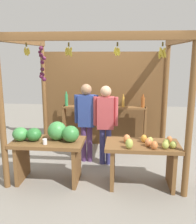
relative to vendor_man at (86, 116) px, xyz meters
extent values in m
plane|color=gray|center=(0.26, -0.07, -0.95)|extent=(12.00, 12.00, 0.00)
cylinder|color=brown|center=(-1.17, -1.17, 0.28)|extent=(0.10, 0.10, 2.46)
cylinder|color=brown|center=(1.69, -1.17, 0.28)|extent=(0.10, 0.10, 2.46)
cylinder|color=brown|center=(-1.17, 1.03, 0.28)|extent=(0.10, 0.10, 2.46)
cylinder|color=brown|center=(1.69, 1.03, 0.28)|extent=(0.10, 0.10, 2.46)
cube|color=brown|center=(0.26, -1.17, 1.45)|extent=(2.96, 0.12, 0.12)
cube|color=brown|center=(-1.17, -0.07, 1.45)|extent=(0.12, 2.30, 0.12)
cube|color=brown|center=(1.69, -0.07, 1.45)|extent=(0.12, 2.30, 0.12)
cube|color=brown|center=(0.26, 1.05, 0.15)|extent=(2.86, 0.04, 2.21)
cylinder|color=brown|center=(-0.74, -1.07, 1.34)|extent=(0.02, 0.02, 0.06)
ellipsoid|color=gold|center=(-0.71, -1.07, 1.25)|extent=(0.04, 0.07, 0.11)
ellipsoid|color=gold|center=(-0.73, -1.05, 1.22)|extent=(0.05, 0.04, 0.11)
ellipsoid|color=gold|center=(-0.76, -1.03, 1.23)|extent=(0.07, 0.05, 0.12)
ellipsoid|color=gold|center=(-0.76, -1.07, 1.25)|extent=(0.04, 0.07, 0.11)
ellipsoid|color=gold|center=(-0.75, -1.09, 1.23)|extent=(0.05, 0.05, 0.11)
ellipsoid|color=gold|center=(-0.73, -1.09, 1.24)|extent=(0.07, 0.05, 0.12)
cylinder|color=brown|center=(1.26, -1.05, 1.34)|extent=(0.02, 0.02, 0.06)
ellipsoid|color=gold|center=(1.29, -1.05, 1.21)|extent=(0.04, 0.06, 0.15)
ellipsoid|color=gold|center=(1.29, -1.02, 1.22)|extent=(0.06, 0.06, 0.15)
ellipsoid|color=gold|center=(1.25, -1.01, 1.20)|extent=(0.09, 0.05, 0.15)
ellipsoid|color=gold|center=(1.23, -1.03, 1.21)|extent=(0.06, 0.08, 0.15)
ellipsoid|color=gold|center=(1.24, -1.06, 1.23)|extent=(0.07, 0.08, 0.15)
ellipsoid|color=gold|center=(1.25, -1.08, 1.22)|extent=(0.07, 0.05, 0.15)
ellipsoid|color=gold|center=(1.29, -1.08, 1.22)|extent=(0.08, 0.07, 0.15)
cylinder|color=brown|center=(-0.10, -1.07, 1.34)|extent=(0.02, 0.02, 0.06)
ellipsoid|color=gold|center=(-0.07, -1.06, 1.23)|extent=(0.04, 0.07, 0.12)
ellipsoid|color=gold|center=(-0.08, -1.04, 1.25)|extent=(0.07, 0.07, 0.13)
ellipsoid|color=gold|center=(-0.09, -1.03, 1.23)|extent=(0.07, 0.04, 0.13)
ellipsoid|color=gold|center=(-0.12, -1.04, 1.25)|extent=(0.06, 0.06, 0.13)
ellipsoid|color=gold|center=(-0.14, -1.05, 1.23)|extent=(0.05, 0.06, 0.13)
ellipsoid|color=gold|center=(-0.14, -1.07, 1.23)|extent=(0.04, 0.07, 0.13)
ellipsoid|color=gold|center=(-0.12, -1.09, 1.24)|extent=(0.08, 0.06, 0.13)
ellipsoid|color=gold|center=(-0.09, -1.10, 1.24)|extent=(0.07, 0.04, 0.13)
ellipsoid|color=gold|center=(-0.07, -1.09, 1.22)|extent=(0.05, 0.06, 0.13)
cylinder|color=brown|center=(0.62, -1.08, 1.34)|extent=(0.02, 0.02, 0.06)
ellipsoid|color=yellow|center=(0.64, -1.08, 1.22)|extent=(0.04, 0.08, 0.11)
ellipsoid|color=yellow|center=(0.63, -1.07, 1.23)|extent=(0.05, 0.05, 0.12)
ellipsoid|color=yellow|center=(0.61, -1.06, 1.23)|extent=(0.06, 0.04, 0.12)
ellipsoid|color=yellow|center=(0.58, -1.07, 1.25)|extent=(0.05, 0.07, 0.12)
ellipsoid|color=yellow|center=(0.60, -1.09, 1.22)|extent=(0.04, 0.05, 0.11)
ellipsoid|color=yellow|center=(0.61, -1.12, 1.23)|extent=(0.07, 0.04, 0.11)
ellipsoid|color=yellow|center=(0.63, -1.10, 1.24)|extent=(0.06, 0.06, 0.12)
cylinder|color=#4C422D|center=(-0.56, -0.92, 1.09)|extent=(0.01, 0.01, 0.55)
sphere|color=#47142D|center=(-0.56, -0.93, 1.29)|extent=(0.07, 0.07, 0.07)
sphere|color=#511938|center=(-0.59, -0.91, 1.23)|extent=(0.06, 0.06, 0.06)
sphere|color=#47142D|center=(-0.57, -0.93, 1.18)|extent=(0.07, 0.07, 0.07)
sphere|color=#601E42|center=(-0.53, -0.89, 1.14)|extent=(0.06, 0.06, 0.06)
sphere|color=#511938|center=(-0.56, -0.92, 1.08)|extent=(0.06, 0.06, 0.06)
sphere|color=#47142D|center=(-0.57, -0.89, 0.97)|extent=(0.07, 0.07, 0.07)
sphere|color=#511938|center=(-0.57, -0.90, 0.88)|extent=(0.07, 0.07, 0.07)
sphere|color=#511938|center=(-0.58, -0.90, 0.90)|extent=(0.06, 0.06, 0.06)
sphere|color=#511938|center=(-0.58, -0.94, 0.86)|extent=(0.07, 0.07, 0.07)
sphere|color=#511938|center=(-0.53, -0.94, 0.81)|extent=(0.07, 0.07, 0.07)
cube|color=brown|center=(-0.53, -0.90, -0.25)|extent=(1.20, 0.64, 0.06)
cube|color=brown|center=(-1.01, -0.90, -0.62)|extent=(0.06, 0.58, 0.67)
cube|color=brown|center=(-0.05, -0.90, -0.62)|extent=(0.06, 0.58, 0.67)
ellipsoid|color=#429347|center=(-0.38, -0.84, -0.06)|extent=(0.41, 0.41, 0.32)
ellipsoid|color=#38843D|center=(-0.14, -0.91, -0.09)|extent=(0.39, 0.39, 0.27)
ellipsoid|color=#2D7533|center=(-0.76, -0.93, -0.11)|extent=(0.34, 0.34, 0.22)
ellipsoid|color=#429347|center=(-0.99, -0.94, -0.11)|extent=(0.27, 0.27, 0.23)
cylinder|color=white|center=(-0.53, -1.08, -0.18)|extent=(0.07, 0.07, 0.09)
cube|color=brown|center=(1.05, -0.90, -0.25)|extent=(1.20, 0.64, 0.06)
cube|color=brown|center=(0.57, -0.90, -0.62)|extent=(0.06, 0.58, 0.67)
cube|color=brown|center=(1.53, -0.90, -0.62)|extent=(0.06, 0.58, 0.67)
ellipsoid|color=#CC7038|center=(1.48, -0.83, -0.16)|extent=(0.12, 0.12, 0.12)
ellipsoid|color=gold|center=(1.07, -0.83, -0.16)|extent=(0.14, 0.14, 0.13)
ellipsoid|color=#A8B24C|center=(1.37, -1.10, -0.16)|extent=(0.12, 0.12, 0.12)
ellipsoid|color=#A8B24C|center=(1.17, -0.88, -0.17)|extent=(0.10, 0.10, 0.11)
ellipsoid|color=#A8B24C|center=(0.82, -1.14, -0.14)|extent=(0.13, 0.13, 0.16)
ellipsoid|color=#CC7038|center=(1.20, -1.13, -0.16)|extent=(0.14, 0.14, 0.13)
ellipsoid|color=#A8B24C|center=(1.41, -1.00, -0.16)|extent=(0.15, 0.15, 0.13)
ellipsoid|color=#A8B24C|center=(1.50, -1.07, -0.16)|extent=(0.11, 0.11, 0.12)
ellipsoid|color=#E07F47|center=(1.13, -1.02, -0.15)|extent=(0.14, 0.14, 0.14)
ellipsoid|color=#E07F47|center=(0.79, -0.89, -0.15)|extent=(0.16, 0.16, 0.15)
cube|color=brown|center=(-0.63, 0.75, -0.45)|extent=(0.05, 0.20, 1.00)
cube|color=brown|center=(1.23, 0.75, -0.45)|extent=(0.05, 0.20, 1.00)
cube|color=brown|center=(0.30, 0.75, 0.03)|extent=(1.86, 0.22, 0.04)
cylinder|color=#338C4C|center=(-0.57, 0.75, 0.18)|extent=(0.07, 0.07, 0.27)
cylinder|color=#338C4C|center=(-0.57, 0.75, 0.35)|extent=(0.03, 0.03, 0.06)
cylinder|color=#994C1E|center=(-0.13, 0.75, 0.17)|extent=(0.07, 0.07, 0.26)
cylinder|color=#994C1E|center=(-0.13, 0.75, 0.33)|extent=(0.03, 0.03, 0.06)
cylinder|color=silver|center=(0.29, 0.75, 0.18)|extent=(0.07, 0.07, 0.26)
cylinder|color=silver|center=(0.29, 0.75, 0.34)|extent=(0.03, 0.03, 0.06)
cylinder|color=gold|center=(0.72, 0.75, 0.16)|extent=(0.06, 0.06, 0.23)
cylinder|color=gold|center=(0.72, 0.75, 0.30)|extent=(0.03, 0.03, 0.06)
cylinder|color=#994C1E|center=(1.16, 0.75, 0.16)|extent=(0.08, 0.08, 0.23)
cylinder|color=#994C1E|center=(1.16, 0.75, 0.31)|extent=(0.04, 0.04, 0.06)
cylinder|color=#513163|center=(-0.06, 0.00, -0.58)|extent=(0.11, 0.11, 0.75)
cylinder|color=#513163|center=(0.06, 0.00, -0.58)|extent=(0.11, 0.11, 0.75)
cube|color=#2D428C|center=(0.00, 0.00, 0.11)|extent=(0.32, 0.19, 0.63)
cylinder|color=#2D428C|center=(-0.20, 0.00, 0.14)|extent=(0.08, 0.08, 0.57)
cylinder|color=#2D428C|center=(0.20, 0.00, 0.14)|extent=(0.08, 0.08, 0.57)
sphere|color=#997051|center=(0.00, 0.00, 0.53)|extent=(0.22, 0.22, 0.22)
cylinder|color=navy|center=(0.33, -0.10, -0.58)|extent=(0.11, 0.11, 0.74)
cylinder|color=navy|center=(0.45, -0.10, -0.58)|extent=(0.11, 0.11, 0.74)
cube|color=#BF474C|center=(0.39, -0.10, 0.10)|extent=(0.32, 0.19, 0.62)
cylinder|color=#BF474C|center=(0.19, -0.10, 0.13)|extent=(0.08, 0.08, 0.56)
cylinder|color=#BF474C|center=(0.59, -0.10, 0.13)|extent=(0.08, 0.08, 0.56)
sphere|color=tan|center=(0.39, -0.10, 0.51)|extent=(0.21, 0.21, 0.21)
camera|label=1|loc=(0.70, -4.86, 1.19)|focal=40.72mm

